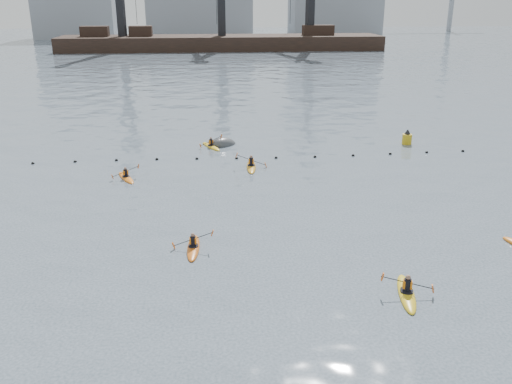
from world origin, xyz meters
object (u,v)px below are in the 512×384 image
(kayaker_1, at_px, (407,292))
(kayaker_5, at_px, (211,146))
(nav_buoy, at_px, (407,139))
(kayaker_0, at_px, (193,247))
(kayaker_2, at_px, (126,177))
(mooring_buoy, at_px, (224,145))
(kayaker_3, at_px, (251,166))

(kayaker_1, xyz_separation_m, kayaker_5, (-7.68, 23.99, -0.01))
(nav_buoy, bearing_deg, kayaker_5, 178.00)
(kayaker_0, height_order, kayaker_2, kayaker_0)
(kayaker_1, height_order, nav_buoy, nav_buoy)
(kayaker_0, xyz_separation_m, mooring_buoy, (2.25, 19.47, -0.09))
(kayaker_2, height_order, kayaker_5, kayaker_5)
(mooring_buoy, distance_m, nav_buoy, 15.21)
(kayaker_5, bearing_deg, kayaker_2, -152.69)
(kayaker_2, relative_size, kayaker_5, 0.96)
(kayaker_3, bearing_deg, kayaker_2, -165.11)
(kayaker_0, distance_m, nav_buoy, 25.23)
(kayaker_0, relative_size, kayaker_1, 0.91)
(kayaker_5, bearing_deg, kayaker_1, -96.96)
(kayaker_1, height_order, mooring_buoy, kayaker_1)
(nav_buoy, bearing_deg, kayaker_1, -110.06)
(kayaker_1, bearing_deg, kayaker_2, 141.59)
(kayaker_5, relative_size, mooring_buoy, 1.21)
(kayaker_0, bearing_deg, nav_buoy, 48.95)
(kayaker_0, xyz_separation_m, kayaker_3, (3.96, 12.97, 0.01))
(kayaker_1, relative_size, mooring_buoy, 1.35)
(kayaker_2, bearing_deg, kayaker_5, 27.91)
(kayaker_1, xyz_separation_m, nav_buoy, (8.55, 23.42, 0.34))
(kayaker_5, bearing_deg, kayaker_0, -118.28)
(kayaker_3, bearing_deg, kayaker_5, 119.48)
(kayaker_5, bearing_deg, kayaker_3, -89.30)
(kayaker_0, bearing_deg, kayaker_2, 115.12)
(kayaker_2, xyz_separation_m, kayaker_3, (8.65, 1.66, 0.01))
(kayaker_3, bearing_deg, mooring_buoy, 108.75)
(mooring_buoy, relative_size, nav_buoy, 1.69)
(kayaker_1, bearing_deg, mooring_buoy, 117.16)
(kayaker_1, relative_size, kayaker_2, 1.16)
(kayaker_0, height_order, kayaker_1, kayaker_0)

